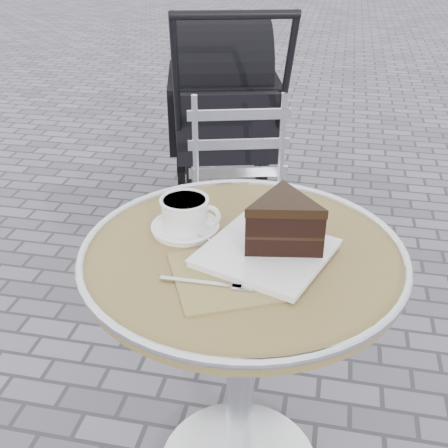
% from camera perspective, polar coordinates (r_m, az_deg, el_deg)
% --- Properties ---
extents(cafe_table, '(0.72, 0.72, 0.74)m').
position_cam_1_polar(cafe_table, '(1.32, 1.81, -8.73)').
color(cafe_table, silver).
rests_on(cafe_table, ground).
extents(cappuccino_set, '(0.17, 0.15, 0.08)m').
position_cam_1_polar(cappuccino_set, '(1.29, -3.90, 0.78)').
color(cappuccino_set, white).
rests_on(cappuccino_set, cafe_table).
extents(cake_plate_set, '(0.37, 0.39, 0.13)m').
position_cam_1_polar(cake_plate_set, '(1.19, 5.57, -0.64)').
color(cake_plate_set, '#8E774E').
rests_on(cake_plate_set, cafe_table).
extents(bistro_chair, '(0.46, 0.46, 0.82)m').
position_cam_1_polar(bistro_chair, '(2.04, 1.67, 4.03)').
color(bistro_chair, silver).
rests_on(bistro_chair, ground).
extents(baby_stroller, '(0.72, 1.13, 1.09)m').
position_cam_1_polar(baby_stroller, '(2.76, -0.01, 10.55)').
color(baby_stroller, black).
rests_on(baby_stroller, ground).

